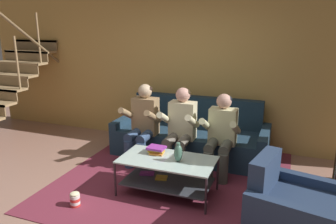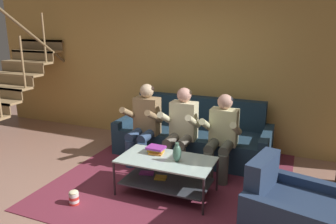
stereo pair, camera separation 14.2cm
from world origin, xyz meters
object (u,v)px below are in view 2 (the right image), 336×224
at_px(person_seated_middle, 181,126).
at_px(popcorn_tub, 74,198).
at_px(coffee_table, 166,170).
at_px(person_seated_right, 222,133).
at_px(couch, 193,137).
at_px(armchair, 293,215).
at_px(vase, 177,153).
at_px(person_seated_left, 144,121).
at_px(book_stack, 156,150).

distance_m(person_seated_middle, popcorn_tub, 1.76).
bearing_deg(coffee_table, person_seated_right, 57.41).
relative_size(couch, person_seated_right, 2.12).
xyz_separation_m(couch, popcorn_tub, (-0.80, -2.03, -0.20)).
bearing_deg(coffee_table, armchair, -12.89).
relative_size(couch, person_seated_middle, 2.04).
height_order(couch, person_seated_middle, person_seated_middle).
relative_size(person_seated_middle, coffee_table, 1.02).
bearing_deg(person_seated_middle, vase, -72.78).
height_order(couch, person_seated_left, person_seated_left).
relative_size(armchair, popcorn_tub, 5.66).
bearing_deg(person_seated_left, vase, -43.53).
bearing_deg(book_stack, couch, 85.69).
bearing_deg(armchair, vase, 166.40).
xyz_separation_m(person_seated_right, armchair, (1.00, -1.13, -0.36)).
height_order(book_stack, armchair, armchair).
height_order(person_seated_right, vase, person_seated_right).
bearing_deg(vase, popcorn_tub, -147.77).
bearing_deg(popcorn_tub, person_seated_left, 82.36).
height_order(person_seated_left, armchair, person_seated_left).
xyz_separation_m(person_seated_left, coffee_table, (0.70, -0.79, -0.34)).
relative_size(couch, armchair, 2.32).
relative_size(coffee_table, vase, 4.93).
xyz_separation_m(person_seated_left, armchair, (2.20, -1.13, -0.39)).
bearing_deg(person_seated_middle, person_seated_right, -0.40).
bearing_deg(book_stack, person_seated_middle, 82.09).
distance_m(armchair, popcorn_tub, 2.43).
bearing_deg(popcorn_tub, person_seated_middle, 61.48).
bearing_deg(couch, coffee_table, -85.85).
relative_size(couch, coffee_table, 2.07).
relative_size(person_seated_right, popcorn_tub, 6.19).
relative_size(couch, book_stack, 10.57).
bearing_deg(couch, book_stack, -94.31).
xyz_separation_m(person_seated_left, book_stack, (0.51, -0.67, -0.14)).
bearing_deg(popcorn_tub, vase, 32.23).
xyz_separation_m(couch, person_seated_left, (-0.60, -0.56, 0.36)).
xyz_separation_m(person_seated_left, popcorn_tub, (-0.20, -1.47, -0.56)).
bearing_deg(vase, person_seated_middle, 107.22).
xyz_separation_m(coffee_table, popcorn_tub, (-0.89, -0.68, -0.22)).
distance_m(coffee_table, armchair, 1.54).
xyz_separation_m(coffee_table, armchair, (1.50, -0.34, -0.05)).
bearing_deg(person_seated_right, coffee_table, -122.59).
xyz_separation_m(person_seated_right, coffee_table, (-0.50, -0.79, -0.31)).
relative_size(person_seated_right, coffee_table, 0.98).
bearing_deg(person_seated_middle, couch, 90.00).
height_order(vase, book_stack, vase).
relative_size(person_seated_left, coffee_table, 1.03).
xyz_separation_m(person_seated_middle, vase, (0.25, -0.81, -0.07)).
bearing_deg(popcorn_tub, armchair, 7.91).
height_order(couch, popcorn_tub, couch).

